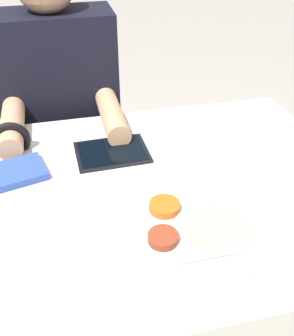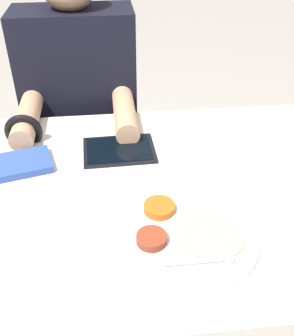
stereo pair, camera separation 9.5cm
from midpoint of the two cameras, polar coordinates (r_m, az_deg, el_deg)
dining_table at (r=1.24m, az=-6.15°, el=-16.61°), size 1.27×0.81×0.72m
thali_tray at (r=0.87m, az=3.40°, el=-8.91°), size 0.32×0.32×0.03m
red_notebook at (r=1.09m, az=-21.36°, el=-0.91°), size 0.19×0.15×0.02m
tablet_device at (r=1.12m, az=-7.55°, el=2.21°), size 0.21×0.16×0.01m
person_diner at (r=1.54m, az=-13.48°, el=4.19°), size 0.41×0.48×1.19m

